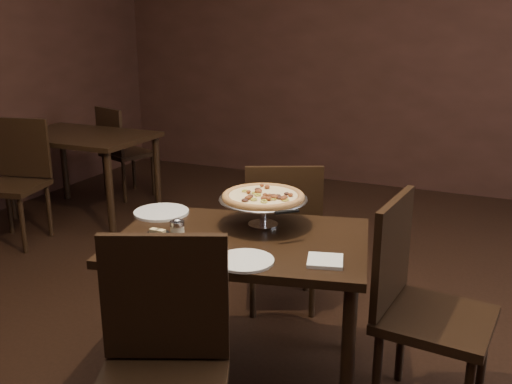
% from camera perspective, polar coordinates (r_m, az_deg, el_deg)
% --- Properties ---
extents(room, '(6.04, 7.04, 2.84)m').
position_cam_1_polar(room, '(2.34, 0.40, 12.01)').
color(room, black).
rests_on(room, ground).
extents(dining_table, '(1.23, 0.95, 0.68)m').
position_cam_1_polar(dining_table, '(2.54, -1.50, -6.49)').
color(dining_table, black).
rests_on(dining_table, ground).
extents(background_table, '(1.13, 0.75, 0.71)m').
position_cam_1_polar(background_table, '(4.94, -17.01, 4.50)').
color(background_table, black).
rests_on(background_table, ground).
extents(pizza_stand, '(0.41, 0.41, 0.17)m').
position_cam_1_polar(pizza_stand, '(2.61, 0.72, -0.49)').
color(pizza_stand, silver).
rests_on(pizza_stand, dining_table).
extents(parmesan_shaker, '(0.06, 0.06, 0.11)m').
position_cam_1_polar(parmesan_shaker, '(2.46, -7.87, -3.92)').
color(parmesan_shaker, '#F7EAC0').
rests_on(parmesan_shaker, dining_table).
extents(pepper_flake_shaker, '(0.05, 0.05, 0.09)m').
position_cam_1_polar(pepper_flake_shaker, '(2.31, -3.49, -5.36)').
color(pepper_flake_shaker, maroon).
rests_on(pepper_flake_shaker, dining_table).
extents(packet_caddy, '(0.10, 0.10, 0.08)m').
position_cam_1_polar(packet_caddy, '(2.44, -9.75, -4.65)').
color(packet_caddy, black).
rests_on(packet_caddy, dining_table).
extents(napkin_stack, '(0.17, 0.17, 0.01)m').
position_cam_1_polar(napkin_stack, '(2.27, 6.93, -6.85)').
color(napkin_stack, silver).
rests_on(napkin_stack, dining_table).
extents(plate_left, '(0.27, 0.27, 0.01)m').
position_cam_1_polar(plate_left, '(2.85, -9.44, -2.01)').
color(plate_left, white).
rests_on(plate_left, dining_table).
extents(plate_near, '(0.23, 0.23, 0.01)m').
position_cam_1_polar(plate_near, '(2.26, -1.12, -6.88)').
color(plate_near, white).
rests_on(plate_near, dining_table).
extents(serving_spatula, '(0.14, 0.14, 0.02)m').
position_cam_1_polar(serving_spatula, '(2.42, 3.12, -2.04)').
color(serving_spatula, silver).
rests_on(serving_spatula, pizza_stand).
extents(chair_far, '(0.54, 0.54, 0.88)m').
position_cam_1_polar(chair_far, '(3.17, 2.63, -3.90)').
color(chair_far, black).
rests_on(chair_far, ground).
extents(chair_near, '(0.57, 0.57, 0.93)m').
position_cam_1_polar(chair_near, '(1.97, -9.46, -16.98)').
color(chair_near, black).
rests_on(chair_near, ground).
extents(chair_side, '(0.47, 0.47, 0.92)m').
position_cam_1_polar(chair_side, '(2.44, 15.96, -10.47)').
color(chair_side, black).
rests_on(chair_side, ground).
extents(bg_chair_far, '(0.51, 0.51, 0.85)m').
position_cam_1_polar(bg_chair_far, '(5.45, -13.33, 4.24)').
color(bg_chair_far, black).
rests_on(bg_chair_far, ground).
extents(bg_chair_near, '(0.50, 0.50, 0.91)m').
position_cam_1_polar(bg_chair_near, '(4.58, -22.82, 1.47)').
color(bg_chair_near, black).
rests_on(bg_chair_near, ground).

